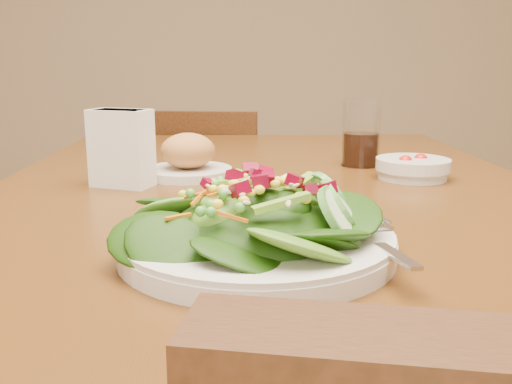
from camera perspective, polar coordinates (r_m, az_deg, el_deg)
The scene contains 7 objects.
dining_table at distance 0.88m, azimuth 1.53°, elevation -6.75°, with size 0.90×1.40×0.75m.
chair_far at distance 1.76m, azimuth -5.40°, elevation -4.14°, with size 0.42×0.42×0.81m.
salad_plate at distance 0.59m, azimuth 1.03°, elevation -3.35°, with size 0.29×0.29×0.08m.
bread_plate at distance 0.99m, azimuth -6.80°, elevation 3.31°, with size 0.15×0.15×0.08m.
tomato_bowl at distance 1.01m, azimuth 15.40°, elevation 2.32°, with size 0.12×0.12×0.04m.
drinking_glass at distance 1.11m, azimuth 10.45°, elevation 5.36°, with size 0.07×0.07×0.13m.
napkin_holder at distance 0.93m, azimuth -13.32°, elevation 4.48°, with size 0.11×0.08×0.12m.
Camera 1 is at (-0.05, -0.83, 0.95)m, focal length 40.00 mm.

